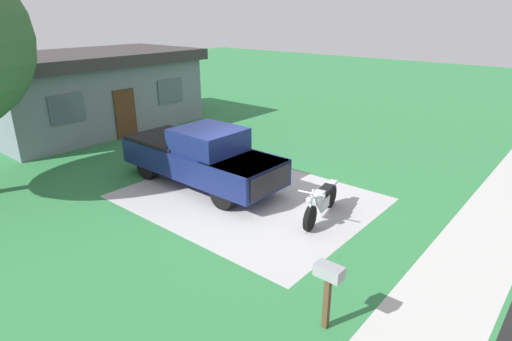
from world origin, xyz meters
TOP-DOWN VIEW (x-y plane):
  - ground_plane at (0.00, 0.00)m, footprint 80.00×80.00m
  - driveway_pad at (0.00, 0.00)m, footprint 5.60×7.00m
  - sidewalk_strip at (0.00, -6.00)m, footprint 36.00×1.80m
  - motorcycle at (0.27, -2.34)m, footprint 2.19×0.79m
  - pickup_truck at (-0.14, 1.90)m, footprint 2.02×5.64m
  - mailbox at (-3.24, -4.61)m, footprint 0.26×0.48m
  - neighbor_house at (1.43, 10.83)m, footprint 9.60×5.60m

SIDE VIEW (x-z plane):
  - ground_plane at x=0.00m, z-range 0.00..0.00m
  - driveway_pad at x=0.00m, z-range 0.00..0.01m
  - sidewalk_strip at x=0.00m, z-range 0.00..0.01m
  - motorcycle at x=0.27m, z-range -0.07..1.02m
  - pickup_truck at x=-0.14m, z-range 0.00..1.90m
  - mailbox at x=-3.24m, z-range 0.35..1.61m
  - neighbor_house at x=1.43m, z-range 0.04..3.54m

